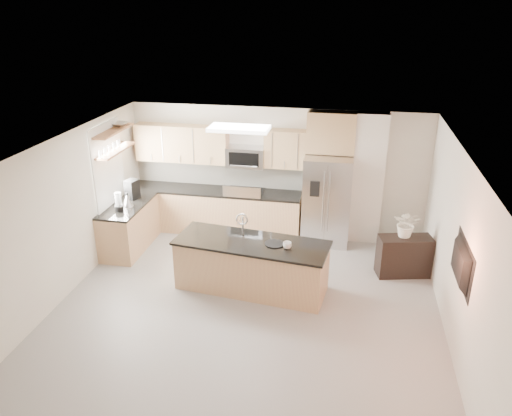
% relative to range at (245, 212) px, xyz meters
% --- Properties ---
extents(floor, '(6.50, 6.50, 0.00)m').
position_rel_range_xyz_m(floor, '(0.60, -2.92, -0.47)').
color(floor, gray).
rests_on(floor, ground).
extents(ceiling, '(6.00, 6.50, 0.02)m').
position_rel_range_xyz_m(ceiling, '(0.60, -2.92, 2.13)').
color(ceiling, white).
rests_on(ceiling, wall_back).
extents(wall_back, '(6.00, 0.02, 2.60)m').
position_rel_range_xyz_m(wall_back, '(0.60, 0.33, 0.83)').
color(wall_back, silver).
rests_on(wall_back, floor).
extents(wall_front, '(6.00, 0.02, 2.60)m').
position_rel_range_xyz_m(wall_front, '(0.60, -6.17, 0.83)').
color(wall_front, silver).
rests_on(wall_front, floor).
extents(wall_left, '(0.02, 6.50, 2.60)m').
position_rel_range_xyz_m(wall_left, '(-2.40, -2.92, 0.83)').
color(wall_left, silver).
rests_on(wall_left, floor).
extents(wall_right, '(0.02, 6.50, 2.60)m').
position_rel_range_xyz_m(wall_right, '(3.60, -2.92, 0.83)').
color(wall_right, silver).
rests_on(wall_right, floor).
extents(back_counter, '(3.55, 0.66, 1.44)m').
position_rel_range_xyz_m(back_counter, '(-0.63, 0.01, -0.00)').
color(back_counter, tan).
rests_on(back_counter, floor).
extents(left_counter, '(0.66, 1.50, 0.92)m').
position_rel_range_xyz_m(left_counter, '(-2.07, -1.07, -0.01)').
color(left_counter, tan).
rests_on(left_counter, floor).
extents(range, '(0.76, 0.64, 1.14)m').
position_rel_range_xyz_m(range, '(0.00, 0.00, 0.00)').
color(range, black).
rests_on(range, floor).
extents(upper_cabinets, '(3.50, 0.33, 0.75)m').
position_rel_range_xyz_m(upper_cabinets, '(-0.70, 0.16, 1.35)').
color(upper_cabinets, tan).
rests_on(upper_cabinets, wall_back).
extents(microwave, '(0.76, 0.40, 0.40)m').
position_rel_range_xyz_m(microwave, '(0.00, 0.12, 1.16)').
color(microwave, '#B4B4B6').
rests_on(microwave, upper_cabinets).
extents(refrigerator, '(0.92, 0.78, 1.78)m').
position_rel_range_xyz_m(refrigerator, '(1.66, -0.05, 0.42)').
color(refrigerator, '#B4B4B6').
rests_on(refrigerator, floor).
extents(partition_column, '(0.60, 0.30, 2.60)m').
position_rel_range_xyz_m(partition_column, '(2.42, 0.18, 0.83)').
color(partition_column, silver).
rests_on(partition_column, floor).
extents(window, '(0.04, 1.15, 1.65)m').
position_rel_range_xyz_m(window, '(-2.38, -1.07, 1.18)').
color(window, white).
rests_on(window, wall_left).
extents(shelf_lower, '(0.30, 1.20, 0.04)m').
position_rel_range_xyz_m(shelf_lower, '(-2.25, -0.97, 1.48)').
color(shelf_lower, brown).
rests_on(shelf_lower, wall_left).
extents(shelf_upper, '(0.30, 1.20, 0.04)m').
position_rel_range_xyz_m(shelf_upper, '(-2.25, -0.97, 1.85)').
color(shelf_upper, brown).
rests_on(shelf_upper, wall_left).
extents(ceiling_fixture, '(1.00, 0.50, 0.06)m').
position_rel_range_xyz_m(ceiling_fixture, '(0.20, -1.32, 2.09)').
color(ceiling_fixture, white).
rests_on(ceiling_fixture, ceiling).
extents(island, '(2.62, 1.21, 1.30)m').
position_rel_range_xyz_m(island, '(0.56, -2.09, -0.03)').
color(island, tan).
rests_on(island, floor).
extents(credenza, '(0.97, 0.58, 0.73)m').
position_rel_range_xyz_m(credenza, '(3.10, -1.14, -0.11)').
color(credenza, black).
rests_on(credenza, floor).
extents(cup, '(0.15, 0.15, 0.11)m').
position_rel_range_xyz_m(cup, '(1.16, -2.22, 0.46)').
color(cup, white).
rests_on(cup, island).
extents(platter, '(0.35, 0.35, 0.02)m').
position_rel_range_xyz_m(platter, '(0.94, -2.11, 0.41)').
color(platter, black).
rests_on(platter, island).
extents(blender, '(0.16, 0.16, 0.37)m').
position_rel_range_xyz_m(blender, '(-2.08, -1.40, 0.61)').
color(blender, black).
rests_on(blender, left_counter).
extents(kettle, '(0.21, 0.21, 0.27)m').
position_rel_range_xyz_m(kettle, '(-2.02, -1.14, 0.57)').
color(kettle, '#B4B4B6').
rests_on(kettle, left_counter).
extents(coffee_maker, '(0.26, 0.29, 0.38)m').
position_rel_range_xyz_m(coffee_maker, '(-2.09, -0.75, 0.63)').
color(coffee_maker, black).
rests_on(coffee_maker, left_counter).
extents(bowl, '(0.45, 0.45, 0.09)m').
position_rel_range_xyz_m(bowl, '(-2.25, -0.67, 1.91)').
color(bowl, '#B4B4B6').
rests_on(bowl, shelf_upper).
extents(flower_vase, '(0.77, 0.70, 0.74)m').
position_rel_range_xyz_m(flower_vase, '(3.09, -1.10, 0.62)').
color(flower_vase, white).
rests_on(flower_vase, credenza).
extents(television, '(0.14, 1.08, 0.62)m').
position_rel_range_xyz_m(television, '(3.51, -3.12, 0.88)').
color(television, black).
rests_on(television, wall_right).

